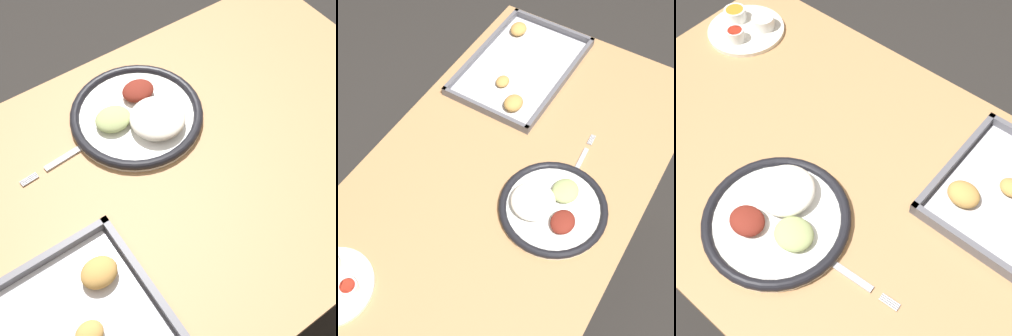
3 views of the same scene
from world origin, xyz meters
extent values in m
plane|color=#282623|center=(0.00, 0.00, 0.00)|extent=(8.00, 8.00, 0.00)
cube|color=#AD7F51|center=(0.00, 0.00, 0.72)|extent=(1.19, 0.71, 0.03)
cylinder|color=#AD7F51|center=(0.54, -0.30, 0.35)|extent=(0.06, 0.06, 0.71)
cylinder|color=#AD7F51|center=(0.54, 0.30, 0.35)|extent=(0.06, 0.06, 0.71)
cylinder|color=white|center=(-0.04, -0.16, 0.75)|extent=(0.27, 0.27, 0.01)
torus|color=black|center=(-0.04, -0.16, 0.75)|extent=(0.27, 0.27, 0.02)
ellipsoid|color=white|center=(-0.06, -0.11, 0.77)|extent=(0.11, 0.11, 0.04)
ellipsoid|color=maroon|center=(-0.07, -0.20, 0.77)|extent=(0.07, 0.06, 0.03)
ellipsoid|color=#9EAD6B|center=(0.01, -0.16, 0.76)|extent=(0.07, 0.07, 0.03)
cube|color=#B2B2B7|center=(0.10, -0.15, 0.74)|extent=(0.14, 0.02, 0.00)
cylinder|color=#B2B2B7|center=(0.21, -0.15, 0.74)|extent=(0.04, 0.01, 0.00)
cylinder|color=#B2B2B7|center=(0.21, -0.15, 0.74)|extent=(0.04, 0.01, 0.00)
cylinder|color=#B2B2B7|center=(0.21, -0.14, 0.74)|extent=(0.04, 0.01, 0.00)
cylinder|color=#B2B2B7|center=(0.21, -0.14, 0.74)|extent=(0.04, 0.01, 0.00)
cylinder|color=silver|center=(-0.46, 0.13, 0.76)|extent=(0.04, 0.04, 0.03)
cylinder|color=#B22819|center=(-0.46, 0.13, 0.78)|extent=(0.03, 0.03, 0.01)
cube|color=#595960|center=(0.35, 0.16, 0.74)|extent=(0.43, 0.29, 0.01)
cube|color=silver|center=(0.35, 0.16, 0.75)|extent=(0.40, 0.27, 0.00)
cube|color=#595960|center=(0.35, 0.02, 0.76)|extent=(0.43, 0.01, 0.02)
cube|color=#595960|center=(0.35, 0.30, 0.76)|extent=(0.43, 0.01, 0.02)
cube|color=#595960|center=(0.14, 0.16, 0.76)|extent=(0.01, 0.29, 0.02)
cube|color=#595960|center=(0.56, 0.16, 0.76)|extent=(0.01, 0.29, 0.02)
ellipsoid|color=#C18E47|center=(0.25, 0.17, 0.76)|extent=(0.05, 0.04, 0.02)
ellipsoid|color=#C18E47|center=(0.48, 0.25, 0.76)|extent=(0.06, 0.05, 0.03)
ellipsoid|color=#C18E47|center=(0.19, 0.10, 0.76)|extent=(0.06, 0.05, 0.03)
camera|label=1|loc=(0.26, 0.39, 1.49)|focal=50.00mm
camera|label=2|loc=(-0.59, -0.35, 1.77)|focal=50.00mm
camera|label=3|loc=(0.31, -0.39, 1.50)|focal=50.00mm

